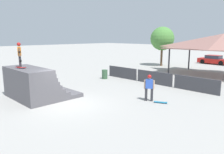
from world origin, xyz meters
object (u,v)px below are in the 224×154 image
object	(u,v)px
tree_beside_pavilion	(162,39)
trash_bin	(105,74)
skater_on_deck	(19,53)
skateboard_on_ground	(161,102)
bystander_walking	(149,86)
skateboard_on_deck	(21,67)
parked_car_red	(214,60)

from	to	relation	value
tree_beside_pavilion	trash_bin	bearing A→B (deg)	-83.76
skater_on_deck	trash_bin	bearing A→B (deg)	117.95
trash_bin	tree_beside_pavilion	bearing A→B (deg)	96.24
skater_on_deck	skateboard_on_ground	xyz separation A→B (m)	(7.04, 5.40, -2.85)
skateboard_on_ground	tree_beside_pavilion	xyz separation A→B (m)	(-9.21, 14.33, 3.54)
bystander_walking	skateboard_on_ground	size ratio (longest dim) A/B	2.07
skateboard_on_deck	skateboard_on_ground	size ratio (longest dim) A/B	0.97
bystander_walking	tree_beside_pavilion	bearing A→B (deg)	-91.56
skater_on_deck	skateboard_on_deck	distance (m)	0.98
bystander_walking	skateboard_on_ground	xyz separation A→B (m)	(0.81, 0.13, -0.91)
skater_on_deck	skateboard_on_ground	world-z (taller)	skater_on_deck
skateboard_on_deck	tree_beside_pavilion	bearing A→B (deg)	78.45
skater_on_deck	bystander_walking	xyz separation A→B (m)	(6.24, 5.27, -1.93)
skater_on_deck	skateboard_on_deck	xyz separation A→B (m)	(0.46, -0.16, -0.85)
tree_beside_pavilion	parked_car_red	bearing A→B (deg)	57.49
bystander_walking	parked_car_red	distance (m)	21.65
bystander_walking	trash_bin	bearing A→B (deg)	-53.76
skateboard_on_ground	tree_beside_pavilion	world-z (taller)	tree_beside_pavilion
skateboard_on_deck	skateboard_on_ground	bearing A→B (deg)	21.11
skater_on_deck	bystander_walking	bearing A→B (deg)	61.80
parked_car_red	skateboard_on_deck	bearing A→B (deg)	-89.48
skateboard_on_deck	skateboard_on_ground	xyz separation A→B (m)	(6.58, 5.56, -2.00)
bystander_walking	skateboard_on_ground	bearing A→B (deg)	157.20
bystander_walking	skateboard_on_deck	bearing A→B (deg)	11.52
parked_car_red	skater_on_deck	bearing A→B (deg)	-90.50
skateboard_on_ground	parked_car_red	distance (m)	21.69
skateboard_on_ground	parked_car_red	bearing A→B (deg)	78.39
skateboard_on_ground	trash_bin	size ratio (longest dim) A/B	0.94
skater_on_deck	skateboard_on_ground	bearing A→B (deg)	59.07
skateboard_on_ground	tree_beside_pavilion	distance (m)	17.40
skateboard_on_deck	parked_car_red	size ratio (longest dim) A/B	0.18
skater_on_deck	tree_beside_pavilion	world-z (taller)	tree_beside_pavilion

